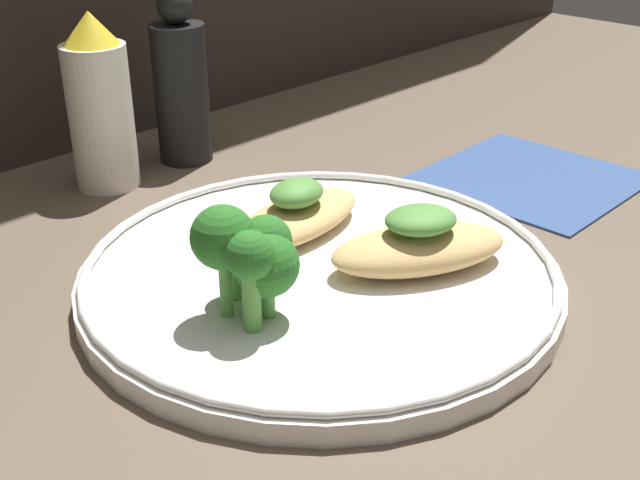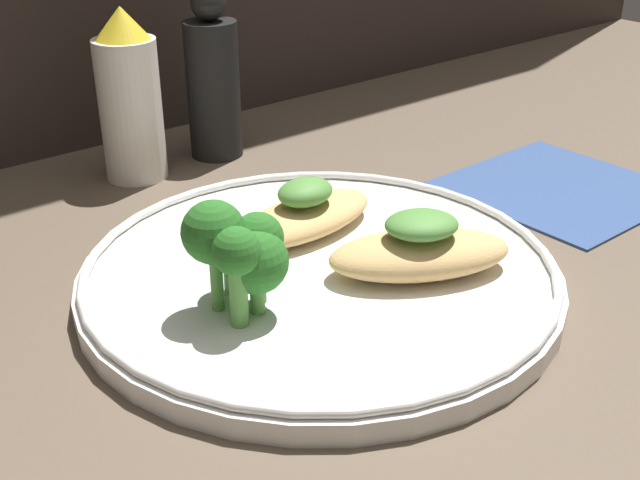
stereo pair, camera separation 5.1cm
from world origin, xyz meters
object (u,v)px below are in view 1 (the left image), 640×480
sauce_bottle (101,105)px  pepper_grinder (181,86)px  plate (320,273)px  broccoli_bunch (248,253)px

sauce_bottle → pepper_grinder: bearing=-0.0°
plate → broccoli_bunch: (-6.74, -0.89, 4.42)cm
broccoli_bunch → plate: bearing=7.5°
broccoli_bunch → pepper_grinder: size_ratio=0.46×
plate → pepper_grinder: 26.44cm
plate → pepper_grinder: size_ratio=2.05×
plate → sauce_bottle: (0.09, 24.48, 5.87)cm
broccoli_bunch → sauce_bottle: (6.84, 25.37, 1.46)cm
pepper_grinder → broccoli_bunch: bearing=-120.4°
plate → broccoli_bunch: 8.11cm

